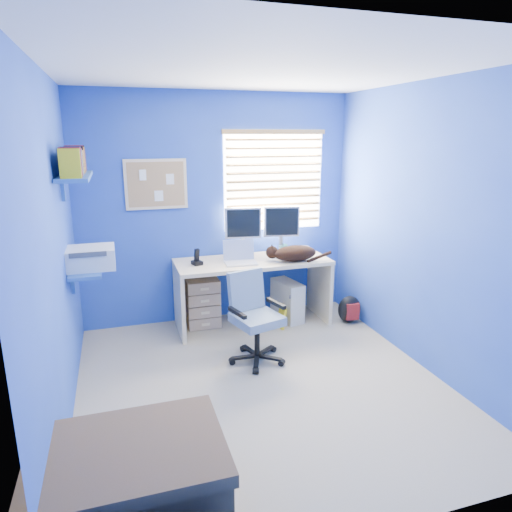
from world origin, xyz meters
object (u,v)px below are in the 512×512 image
object	(u,v)px
laptop	(241,253)
cat	(295,253)
tower_pc	(287,300)
desk	(253,292)
office_chair	(255,328)

from	to	relation	value
laptop	cat	world-z (taller)	laptop
tower_pc	cat	bearing A→B (deg)	-98.71
desk	office_chair	bearing A→B (deg)	-105.59
desk	office_chair	distance (m)	0.84
cat	laptop	bearing A→B (deg)	-172.32
tower_pc	office_chair	distance (m)	1.04
laptop	cat	distance (m)	0.59
office_chair	tower_pc	bearing A→B (deg)	51.90
laptop	office_chair	size ratio (longest dim) A/B	0.40
cat	office_chair	bearing A→B (deg)	-120.61
tower_pc	laptop	bearing A→B (deg)	178.70
desk	tower_pc	xyz separation A→B (m)	(0.42, 0.01, -0.14)
laptop	office_chair	world-z (taller)	laptop
tower_pc	office_chair	world-z (taller)	office_chair
office_chair	cat	bearing A→B (deg)	44.41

